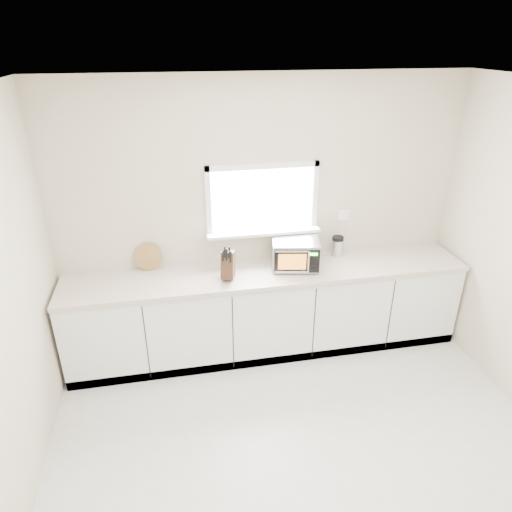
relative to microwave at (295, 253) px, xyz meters
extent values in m
plane|color=beige|center=(-0.27, -1.71, -1.07)|extent=(4.00, 4.00, 0.00)
cube|color=beige|center=(-0.27, 0.29, 0.28)|extent=(4.00, 0.02, 2.70)
cube|color=white|center=(-0.27, 0.28, 0.48)|extent=(1.00, 0.02, 0.60)
cube|color=white|center=(-0.27, 0.21, 0.16)|extent=(1.12, 0.16, 0.03)
cube|color=white|center=(-0.27, 0.26, 0.80)|extent=(1.10, 0.04, 0.05)
cube|color=white|center=(-0.27, 0.26, 0.15)|extent=(1.10, 0.04, 0.05)
cube|color=white|center=(-0.80, 0.26, 0.48)|extent=(0.05, 0.04, 0.70)
cube|color=white|center=(0.25, 0.26, 0.48)|extent=(0.05, 0.04, 0.70)
cube|color=white|center=(0.58, 0.28, 0.25)|extent=(0.12, 0.01, 0.12)
cube|color=white|center=(-0.27, -0.01, -0.63)|extent=(3.92, 0.60, 0.88)
cube|color=beige|center=(-0.27, -0.02, -0.17)|extent=(3.92, 0.64, 0.04)
cylinder|color=black|center=(-0.21, -0.09, -0.14)|extent=(0.02, 0.02, 0.01)
cylinder|color=black|center=(-0.16, 0.17, -0.14)|extent=(0.02, 0.02, 0.01)
cylinder|color=black|center=(0.16, -0.16, -0.14)|extent=(0.02, 0.02, 0.01)
cylinder|color=black|center=(0.21, 0.10, -0.14)|extent=(0.02, 0.02, 0.01)
cube|color=#ADB0B4|center=(0.00, 0.01, 0.00)|extent=(0.50, 0.42, 0.27)
cube|color=black|center=(-0.03, -0.17, 0.00)|extent=(0.42, 0.09, 0.23)
cube|color=orange|center=(-0.08, -0.16, 0.00)|extent=(0.26, 0.05, 0.16)
cylinder|color=silver|center=(0.07, -0.21, 0.00)|extent=(0.02, 0.02, 0.21)
cube|color=black|center=(0.12, -0.20, 0.00)|extent=(0.11, 0.03, 0.23)
cube|color=#19FF33|center=(0.11, -0.20, 0.08)|extent=(0.07, 0.02, 0.02)
cube|color=silver|center=(0.00, 0.01, 0.13)|extent=(0.50, 0.42, 0.01)
cube|color=#412417|center=(-0.67, -0.09, -0.01)|extent=(0.18, 0.26, 0.29)
cube|color=black|center=(-0.72, -0.14, 0.11)|extent=(0.03, 0.05, 0.10)
cube|color=black|center=(-0.69, -0.15, 0.12)|extent=(0.03, 0.05, 0.10)
cube|color=black|center=(-0.66, -0.16, 0.10)|extent=(0.03, 0.05, 0.10)
cube|color=black|center=(-0.70, -0.14, 0.14)|extent=(0.03, 0.05, 0.10)
cube|color=black|center=(-0.67, -0.15, 0.14)|extent=(0.03, 0.05, 0.10)
cylinder|color=olive|center=(-1.40, 0.23, -0.02)|extent=(0.27, 0.06, 0.27)
cylinder|color=#ADB0B4|center=(0.50, 0.18, -0.06)|extent=(0.15, 0.15, 0.17)
cylinder|color=black|center=(0.50, 0.18, 0.04)|extent=(0.15, 0.15, 0.04)
camera|label=1|loc=(-1.15, -3.83, 1.91)|focal=32.00mm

